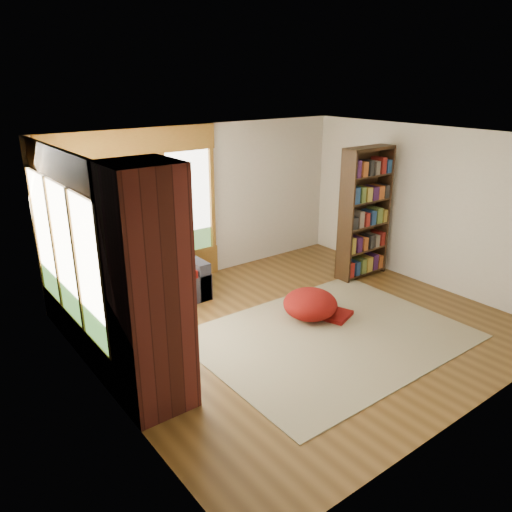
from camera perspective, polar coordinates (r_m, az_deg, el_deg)
floor at (r=7.13m, az=5.07°, el=-7.98°), size 5.50×5.50×0.00m
ceiling at (r=6.35m, az=5.80°, el=13.23°), size 5.50×5.50×0.00m
wall_back at (r=8.56m, az=-6.00°, el=6.11°), size 5.50×0.04×2.60m
wall_front at (r=5.20m, az=24.36°, el=-4.93°), size 5.50×0.04×2.60m
wall_left at (r=5.28m, az=-17.28°, el=-3.66°), size 0.04×5.00×2.60m
wall_right at (r=8.67m, az=19.02°, el=5.30°), size 0.04×5.00×2.60m
windows_back at (r=7.98m, az=-13.28°, el=5.04°), size 2.82×0.10×1.90m
windows_left at (r=6.34m, az=-20.94°, el=0.38°), size 0.10×2.62×1.90m
roller_blind at (r=7.02m, az=-23.13°, el=5.31°), size 0.03×0.72×0.90m
brick_chimney at (r=5.09m, az=-12.20°, el=-4.05°), size 0.70×0.70×2.60m
sectional_sofa at (r=7.39m, az=-15.44°, el=-5.03°), size 2.20×2.20×0.80m
area_rug at (r=6.92m, az=8.46°, el=-9.03°), size 3.51×2.69×0.01m
bookshelf at (r=8.69m, az=12.32°, el=4.76°), size 0.96×0.32×2.24m
pouf at (r=7.29m, az=6.22°, el=-5.39°), size 1.04×1.04×0.43m
dog_tan at (r=7.18m, az=-13.88°, el=-1.26°), size 1.06×1.09×0.54m
dog_brindle at (r=6.59m, az=-16.80°, el=-4.09°), size 0.72×0.85×0.42m
throw_pillows at (r=7.35m, az=-15.94°, el=-1.30°), size 1.98×1.68×0.45m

